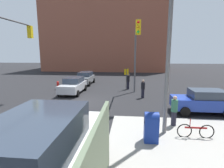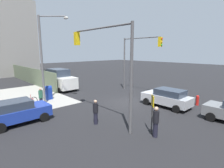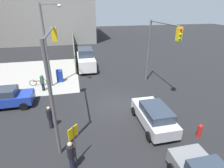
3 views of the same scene
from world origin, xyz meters
TOP-DOWN VIEW (x-y plane):
  - ground_plane at (0.00, 0.00)m, footprint 120.00×120.00m
  - sidewalk_corner at (9.00, 9.00)m, footprint 12.00×12.00m
  - construction_fence at (17.61, 3.20)m, footprint 19.21×0.12m
  - building_loft_east at (36.00, 10.19)m, footprint 20.00×24.00m
  - traffic_signal_nw_corner at (-2.18, 4.50)m, footprint 6.02×0.36m
  - traffic_signal_se_corner at (2.41, -4.50)m, footprint 5.48×0.36m
  - street_lamp_corner at (4.95, 5.53)m, footprint 2.03×2.03m
  - warning_sign_two_way at (-5.40, 3.60)m, footprint 0.48×0.48m
  - mailbox_blue at (6.20, 5.00)m, footprint 0.56×0.64m
  - fire_hydrant at (-5.00, -4.20)m, footprint 0.26×0.26m
  - sedan_silver at (-3.29, -1.80)m, footprint 4.28×2.02m
  - sedan_blue at (1.73, 9.02)m, footprint 2.02×3.94m
  - van_white_delivery at (10.01, 1.80)m, footprint 5.40×2.32m
  - pedestrian_crossing at (-2.00, 5.20)m, footprint 0.36×0.36m
  - pedestrian_waiting at (4.20, 6.50)m, footprint 0.36×0.36m
  - pedestrian_walking_north at (-5.80, 3.80)m, footprint 0.36×0.36m
  - bicycle_leaning_on_fence at (5.60, 7.20)m, footprint 0.05×1.75m

SIDE VIEW (x-z plane):
  - ground_plane at x=0.00m, z-range 0.00..0.00m
  - sidewalk_corner at x=9.00m, z-range 0.00..0.01m
  - bicycle_leaning_on_fence at x=5.60m, z-range -0.14..0.83m
  - fire_hydrant at x=-5.00m, z-range 0.02..0.96m
  - mailbox_blue at x=6.20m, z-range 0.05..1.48m
  - sedan_blue at x=1.73m, z-range 0.03..1.65m
  - sedan_silver at x=-3.29m, z-range 0.03..1.65m
  - pedestrian_crossing at x=-2.00m, z-range 0.03..1.73m
  - pedestrian_waiting at x=4.20m, z-range 0.04..1.77m
  - pedestrian_walking_north at x=-5.80m, z-range 0.04..1.87m
  - construction_fence at x=17.61m, z-range 0.00..2.40m
  - van_white_delivery at x=10.01m, z-range -0.03..2.59m
  - warning_sign_two_way at x=-5.40m, z-range 0.44..2.84m
  - traffic_signal_se_corner at x=2.41m, z-range 1.38..7.88m
  - traffic_signal_nw_corner at x=-2.18m, z-range 1.41..7.91m
  - street_lamp_corner at x=4.95m, z-range 0.70..8.70m
  - building_loft_east at x=36.00m, z-range 0.00..14.58m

